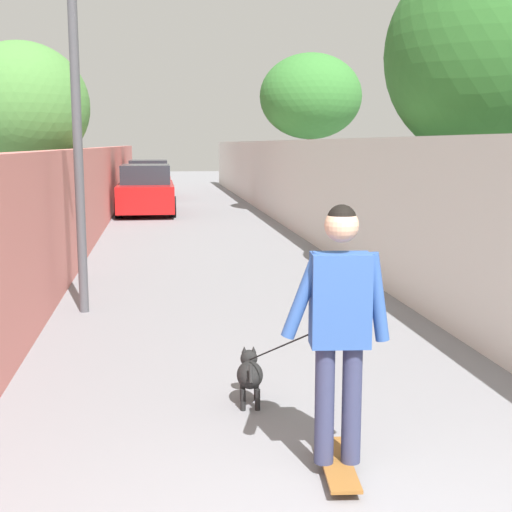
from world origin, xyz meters
name	(u,v)px	position (x,y,z in m)	size (l,w,h in m)	color
ground_plane	(200,235)	(14.00, 0.00, 0.00)	(80.00, 80.00, 0.00)	gray
wall_left	(83,200)	(12.00, 2.51, 1.04)	(48.00, 0.30, 2.09)	#CC726B
fence_right	(321,193)	(12.00, -2.51, 1.14)	(48.00, 0.30, 2.28)	silver
tree_right_near	(311,97)	(19.00, -3.78, 3.63)	(3.18, 3.18, 4.96)	brown
tree_left_mid	(23,107)	(13.00, 3.80, 2.97)	(2.82, 2.82, 4.33)	#473523
tree_right_distant	(491,56)	(7.50, -4.03, 3.48)	(3.19, 3.19, 5.11)	brown
lamp_post	(75,70)	(6.48, 1.96, 3.10)	(0.36, 0.36, 4.56)	#4C4C51
skateboard	(337,464)	(1.59, -0.18, 0.07)	(0.82, 0.28, 0.08)	brown
person_skateboarder	(340,315)	(1.59, -0.18, 1.09)	(0.26, 0.71, 1.72)	#333859
dog	(250,373)	(2.92, 0.23, 0.27)	(1.61, 0.55, 1.06)	black
car_near	(146,191)	(19.57, 1.36, 0.72)	(4.19, 1.80, 1.54)	#B71414
car_far	(149,180)	(26.11, 1.36, 0.72)	(4.22, 1.80, 1.54)	#B71414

